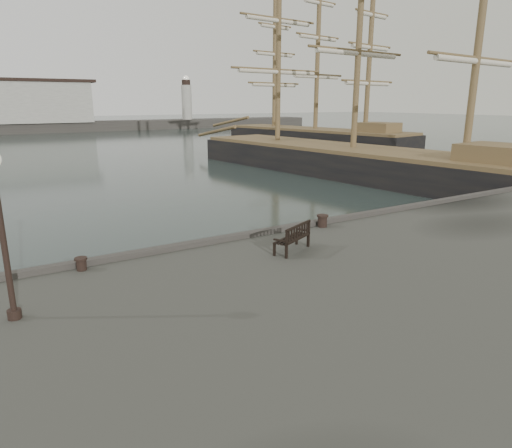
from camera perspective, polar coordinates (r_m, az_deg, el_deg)
The scene contains 6 objects.
ground at distance 16.85m, azimuth -2.46°, elevation -6.78°, with size 400.00×400.00×0.00m, color black.
bench at distance 14.81m, azimuth 4.59°, elevation -2.35°, with size 1.64×1.12×0.89m.
bollard_left at distance 14.10m, azimuth -21.00°, elevation -4.67°, with size 0.36×0.36×0.38m, color black.
bollard_right at distance 17.83m, azimuth 8.30°, elevation 0.39°, with size 0.45×0.45×0.47m, color black.
tall_ship_main at distance 40.96m, azimuth 11.91°, elevation 6.95°, with size 11.13×36.27×26.77m.
tall_ship_far at distance 63.07m, azimuth 7.35°, elevation 10.01°, with size 10.84×29.26×24.55m.
Camera 1 is at (-7.59, -13.66, 6.28)m, focal length 32.00 mm.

